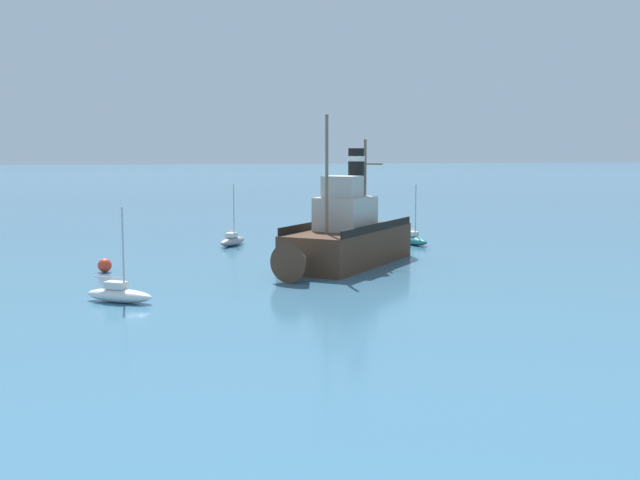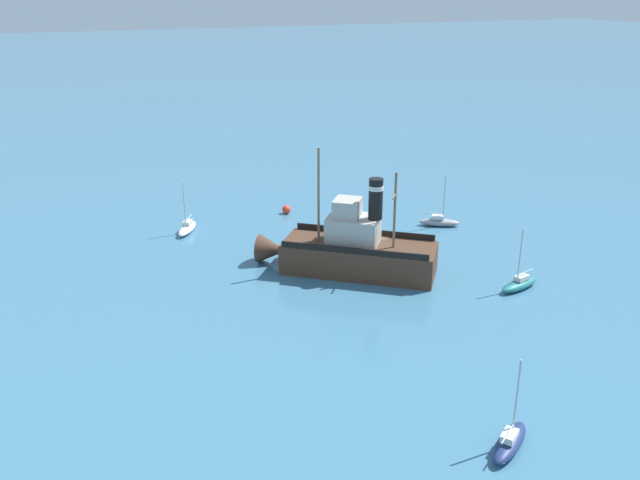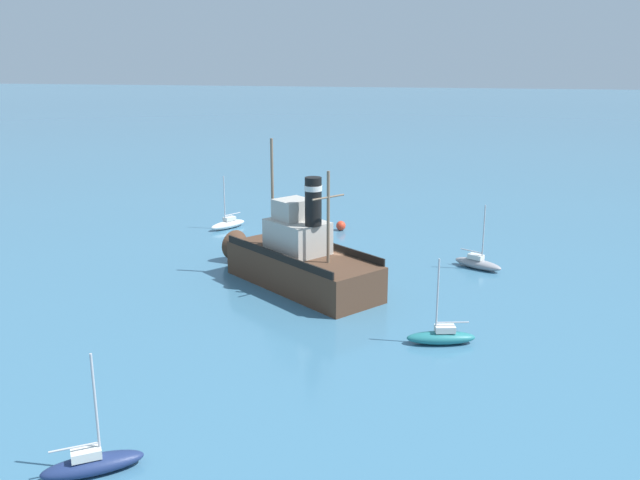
{
  "view_description": "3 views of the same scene",
  "coord_description": "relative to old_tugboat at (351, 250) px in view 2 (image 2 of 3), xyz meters",
  "views": [
    {
      "loc": [
        10.54,
        53.62,
        7.96
      ],
      "look_at": [
        0.99,
        3.76,
        1.98
      ],
      "focal_mm": 45.0,
      "sensor_mm": 36.0,
      "label": 1
    },
    {
      "loc": [
        -45.82,
        23.66,
        21.69
      ],
      "look_at": [
        -1.75,
        5.01,
        3.38
      ],
      "focal_mm": 38.0,
      "sensor_mm": 36.0,
      "label": 2
    },
    {
      "loc": [
        -44.2,
        -9.02,
        15.4
      ],
      "look_at": [
        1.46,
        0.89,
        2.62
      ],
      "focal_mm": 38.0,
      "sensor_mm": 36.0,
      "label": 3
    }
  ],
  "objects": [
    {
      "name": "ground_plane",
      "position": [
        1.02,
        -2.0,
        -1.83
      ],
      "size": [
        600.0,
        600.0,
        0.0
      ],
      "primitive_type": "plane",
      "color": "teal"
    },
    {
      "name": "old_tugboat",
      "position": [
        0.0,
        0.0,
        0.0
      ],
      "size": [
        11.47,
        13.46,
        9.9
      ],
      "color": "#4C3323",
      "rests_on": "ground"
    },
    {
      "name": "sailboat_teal",
      "position": [
        -7.98,
        -10.23,
        -1.4
      ],
      "size": [
        1.99,
        3.95,
        4.9
      ],
      "color": "#23757A",
      "rests_on": "ground"
    },
    {
      "name": "sailboat_navy",
      "position": [
        -22.97,
        2.23,
        -1.4
      ],
      "size": [
        3.05,
        3.76,
        4.9
      ],
      "color": "navy",
      "rests_on": "ground"
    },
    {
      "name": "sailboat_white",
      "position": [
        14.06,
        10.08,
        -1.4
      ],
      "size": [
        3.82,
        2.91,
        4.9
      ],
      "color": "white",
      "rests_on": "ground"
    },
    {
      "name": "sailboat_grey",
      "position": [
        6.46,
        -12.31,
        -1.4
      ],
      "size": [
        2.86,
        3.84,
        4.9
      ],
      "color": "gray",
      "rests_on": "ground"
    },
    {
      "name": "mooring_buoy",
      "position": [
        15.52,
        -0.22,
        -1.39
      ],
      "size": [
        0.87,
        0.87,
        0.87
      ],
      "primitive_type": "sphere",
      "color": "red",
      "rests_on": "ground"
    }
  ]
}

